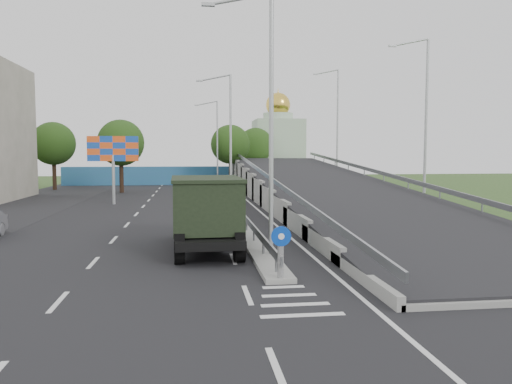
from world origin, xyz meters
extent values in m
plane|color=#2D4C1E|center=(0.00, 0.00, 0.00)|extent=(160.00, 160.00, 0.00)
cube|color=black|center=(-3.00, 20.00, 0.00)|extent=(26.00, 90.00, 0.04)
cube|color=gray|center=(0.00, 24.00, 0.10)|extent=(1.00, 44.00, 0.20)
cube|color=gray|center=(12.30, 24.00, 2.35)|extent=(0.10, 50.00, 0.32)
cube|color=gray|center=(2.80, 24.00, 2.35)|extent=(0.10, 50.00, 0.32)
cube|color=gray|center=(0.00, 24.00, 0.75)|extent=(0.08, 44.00, 0.32)
cylinder|color=gray|center=(0.00, 24.00, 0.50)|extent=(0.09, 0.09, 0.60)
cylinder|color=black|center=(0.00, 2.20, 0.80)|extent=(0.20, 0.20, 1.20)
cylinder|color=#0C3FBF|center=(0.00, 2.12, 1.55)|extent=(0.64, 0.05, 0.64)
cylinder|color=white|center=(0.00, 2.09, 1.55)|extent=(0.20, 0.03, 0.20)
cylinder|color=#B2B5B7|center=(0.30, 6.00, 5.20)|extent=(0.18, 0.18, 10.00)
cube|color=#B2B5B7|center=(-2.10, 6.00, 9.70)|extent=(0.50, 0.18, 0.12)
cylinder|color=#B2B5B7|center=(0.30, 26.00, 5.20)|extent=(0.18, 0.18, 10.00)
cylinder|color=#B2B5B7|center=(-0.90, 26.00, 9.95)|extent=(2.57, 0.12, 0.66)
cube|color=#B2B5B7|center=(-2.10, 26.00, 9.70)|extent=(0.50, 0.18, 0.12)
cylinder|color=#B2B5B7|center=(0.30, 46.00, 5.20)|extent=(0.18, 0.18, 10.00)
cylinder|color=#B2B5B7|center=(-0.90, 46.00, 9.95)|extent=(2.57, 0.12, 0.66)
cube|color=#B2B5B7|center=(-2.10, 46.00, 9.70)|extent=(0.50, 0.18, 0.12)
cube|color=teal|center=(-4.00, 52.00, 1.20)|extent=(30.00, 0.50, 2.40)
cube|color=#B2CCAD|center=(10.00, 60.00, 4.50)|extent=(7.00, 7.00, 9.00)
cylinder|color=#B2CCAD|center=(10.00, 60.00, 9.50)|extent=(4.40, 4.40, 1.00)
sphere|color=gold|center=(10.00, 60.00, 11.20)|extent=(3.60, 3.60, 3.60)
cone|color=gold|center=(10.00, 60.00, 13.20)|extent=(0.30, 0.30, 1.20)
cylinder|color=#B2B5B7|center=(-9.00, 28.00, 2.00)|extent=(0.24, 0.24, 4.00)
cube|color=#FA571B|center=(-9.00, 28.00, 4.50)|extent=(4.00, 0.20, 2.00)
cylinder|color=black|center=(-10.00, 40.00, 2.00)|extent=(0.44, 0.44, 4.00)
sphere|color=#233D10|center=(-10.00, 40.00, 5.20)|extent=(4.80, 4.80, 4.80)
cylinder|color=black|center=(2.00, 48.00, 2.00)|extent=(0.44, 0.44, 4.00)
sphere|color=#233D10|center=(2.00, 48.00, 5.20)|extent=(4.80, 4.80, 4.80)
cylinder|color=black|center=(-18.00, 45.00, 2.00)|extent=(0.44, 0.44, 4.00)
sphere|color=#233D10|center=(-18.00, 45.00, 5.20)|extent=(4.80, 4.80, 4.80)
cylinder|color=black|center=(6.00, 55.00, 2.00)|extent=(0.44, 0.44, 4.00)
sphere|color=#233D10|center=(6.00, 55.00, 5.20)|extent=(4.80, 4.80, 4.80)
cylinder|color=black|center=(-3.39, 10.41, 0.62)|extent=(0.43, 1.25, 1.24)
cylinder|color=black|center=(-1.14, 10.47, 0.62)|extent=(0.43, 1.25, 1.24)
cylinder|color=black|center=(-3.36, 9.40, 0.62)|extent=(0.43, 1.25, 1.24)
cylinder|color=black|center=(-1.11, 9.46, 0.62)|extent=(0.43, 1.25, 1.24)
cylinder|color=black|center=(-3.25, 5.46, 0.62)|extent=(0.43, 1.25, 1.24)
cylinder|color=black|center=(-1.00, 5.52, 0.62)|extent=(0.43, 1.25, 1.24)
cube|color=black|center=(-2.20, 8.08, 0.79)|extent=(2.78, 7.05, 0.34)
cube|color=#08465C|center=(-2.27, 10.72, 1.91)|extent=(2.64, 1.87, 1.91)
cube|color=black|center=(-2.30, 11.59, 2.42)|extent=(2.14, 0.13, 0.79)
cube|color=black|center=(-2.30, 11.68, 0.73)|extent=(2.59, 0.24, 0.56)
cube|color=black|center=(-2.18, 7.40, 2.03)|extent=(2.82, 4.35, 2.03)
cube|color=black|center=(-2.18, 7.40, 3.10)|extent=(2.93, 4.47, 0.14)
camera|label=1|loc=(-2.79, -13.18, 4.18)|focal=35.00mm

